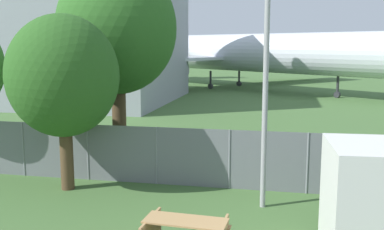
# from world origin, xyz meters

# --- Properties ---
(hangar_building) EXTENTS (25.75, 15.46, 13.51)m
(hangar_building) POSITION_xyz_m (-20.48, 32.87, 5.96)
(hangar_building) COLOR #8E939E
(hangar_building) RESTS_ON ground
(perimeter_fence) EXTENTS (56.07, 0.07, 2.02)m
(perimeter_fence) POSITION_xyz_m (0.00, 11.26, 1.01)
(perimeter_fence) COLOR slate
(perimeter_fence) RESTS_ON ground
(airplane) EXTENTS (39.77, 33.30, 11.94)m
(airplane) POSITION_xyz_m (-3.63, 46.52, 3.90)
(airplane) COLOR silver
(airplane) RESTS_ON ground
(tree_left_of_cabin) EXTENTS (5.02, 5.02, 8.25)m
(tree_left_of_cabin) POSITION_xyz_m (-5.21, 14.78, 5.46)
(tree_left_of_cabin) COLOR #4C3823
(tree_left_of_cabin) RESTS_ON ground
(tree_far_right) EXTENTS (3.64, 3.64, 5.82)m
(tree_far_right) POSITION_xyz_m (-5.34, 10.14, 3.80)
(tree_far_right) COLOR #4C3823
(tree_far_right) RESTS_ON ground
(light_mast) EXTENTS (0.44, 0.44, 8.71)m
(light_mast) POSITION_xyz_m (1.19, 9.74, 5.25)
(light_mast) COLOR #99999E
(light_mast) RESTS_ON ground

